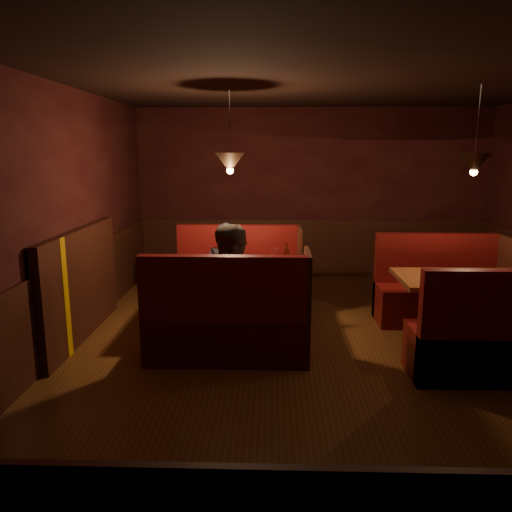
{
  "coord_description": "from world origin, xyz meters",
  "views": [
    {
      "loc": [
        -0.69,
        -5.17,
        2.18
      ],
      "look_at": [
        -0.88,
        0.65,
        0.95
      ],
      "focal_mm": 35.0,
      "sensor_mm": 36.0,
      "label": 1
    }
  ],
  "objects_px": {
    "main_table": "(232,280)",
    "main_bench_far": "(239,283)",
    "second_bench_near": "(498,345)",
    "diner_a": "(226,257)",
    "diner_b": "(235,273)",
    "main_bench_near": "(228,327)",
    "second_table": "(463,295)",
    "second_bench_far": "(439,294)"
  },
  "relations": [
    {
      "from": "second_bench_near",
      "to": "diner_a",
      "type": "distance_m",
      "value": 3.34
    },
    {
      "from": "main_bench_far",
      "to": "diner_a",
      "type": "height_order",
      "value": "diner_a"
    },
    {
      "from": "main_bench_far",
      "to": "second_bench_near",
      "type": "xyz_separation_m",
      "value": [
        2.62,
        -2.15,
        -0.01
      ]
    },
    {
      "from": "second_bench_near",
      "to": "diner_b",
      "type": "xyz_separation_m",
      "value": [
        -2.56,
        0.68,
        0.52
      ]
    },
    {
      "from": "main_bench_near",
      "to": "second_bench_near",
      "type": "distance_m",
      "value": 2.65
    },
    {
      "from": "second_bench_far",
      "to": "second_bench_near",
      "type": "distance_m",
      "value": 1.72
    },
    {
      "from": "main_bench_near",
      "to": "second_table",
      "type": "bearing_deg",
      "value": 10.62
    },
    {
      "from": "main_table",
      "to": "diner_b",
      "type": "xyz_separation_m",
      "value": [
        0.08,
        -0.58,
        0.24
      ]
    },
    {
      "from": "main_table",
      "to": "diner_b",
      "type": "bearing_deg",
      "value": -82.39
    },
    {
      "from": "second_bench_near",
      "to": "diner_b",
      "type": "bearing_deg",
      "value": 165.05
    },
    {
      "from": "main_table",
      "to": "main_bench_far",
      "type": "height_order",
      "value": "main_bench_far"
    },
    {
      "from": "main_bench_near",
      "to": "second_table",
      "type": "relative_size",
      "value": 1.2
    },
    {
      "from": "second_bench_far",
      "to": "diner_a",
      "type": "relative_size",
      "value": 0.98
    },
    {
      "from": "second_bench_far",
      "to": "main_bench_far",
      "type": "bearing_deg",
      "value": 170.69
    },
    {
      "from": "diner_a",
      "to": "main_bench_near",
      "type": "bearing_deg",
      "value": 104.71
    },
    {
      "from": "main_bench_far",
      "to": "second_table",
      "type": "bearing_deg",
      "value": -26.47
    },
    {
      "from": "main_table",
      "to": "diner_a",
      "type": "xyz_separation_m",
      "value": [
        -0.13,
        0.54,
        0.17
      ]
    },
    {
      "from": "second_table",
      "to": "second_bench_near",
      "type": "bearing_deg",
      "value": -87.8
    },
    {
      "from": "main_bench_far",
      "to": "main_table",
      "type": "bearing_deg",
      "value": -91.23
    },
    {
      "from": "main_bench_far",
      "to": "diner_b",
      "type": "xyz_separation_m",
      "value": [
        0.06,
        -1.46,
        0.51
      ]
    },
    {
      "from": "main_table",
      "to": "second_bench_far",
      "type": "height_order",
      "value": "second_bench_far"
    },
    {
      "from": "main_bench_near",
      "to": "diner_b",
      "type": "bearing_deg",
      "value": 79.41
    },
    {
      "from": "diner_b",
      "to": "second_table",
      "type": "bearing_deg",
      "value": 4.76
    },
    {
      "from": "second_bench_far",
      "to": "second_bench_near",
      "type": "bearing_deg",
      "value": -90.0
    },
    {
      "from": "main_table",
      "to": "main_bench_near",
      "type": "height_order",
      "value": "main_bench_near"
    },
    {
      "from": "main_bench_far",
      "to": "second_bench_near",
      "type": "relative_size",
      "value": 1.08
    },
    {
      "from": "second_table",
      "to": "diner_a",
      "type": "xyz_separation_m",
      "value": [
        -2.73,
        0.95,
        0.21
      ]
    },
    {
      "from": "second_table",
      "to": "second_bench_near",
      "type": "distance_m",
      "value": 0.89
    },
    {
      "from": "second_bench_near",
      "to": "main_bench_near",
      "type": "bearing_deg",
      "value": 171.88
    },
    {
      "from": "diner_b",
      "to": "second_bench_far",
      "type": "bearing_deg",
      "value": 22.77
    },
    {
      "from": "main_table",
      "to": "second_bench_far",
      "type": "distance_m",
      "value": 2.69
    },
    {
      "from": "second_table",
      "to": "second_bench_far",
      "type": "height_order",
      "value": "second_bench_far"
    },
    {
      "from": "main_bench_far",
      "to": "diner_b",
      "type": "distance_m",
      "value": 1.55
    },
    {
      "from": "second_bench_far",
      "to": "main_table",
      "type": "bearing_deg",
      "value": -170.2
    },
    {
      "from": "diner_a",
      "to": "diner_b",
      "type": "distance_m",
      "value": 1.14
    },
    {
      "from": "main_table",
      "to": "diner_a",
      "type": "height_order",
      "value": "diner_a"
    },
    {
      "from": "main_table",
      "to": "main_bench_near",
      "type": "bearing_deg",
      "value": -88.77
    },
    {
      "from": "main_bench_far",
      "to": "second_bench_near",
      "type": "height_order",
      "value": "main_bench_far"
    },
    {
      "from": "second_table",
      "to": "second_bench_far",
      "type": "distance_m",
      "value": 0.89
    },
    {
      "from": "main_table",
      "to": "diner_b",
      "type": "relative_size",
      "value": 0.89
    },
    {
      "from": "second_bench_near",
      "to": "second_bench_far",
      "type": "bearing_deg",
      "value": 90.0
    },
    {
      "from": "second_bench_far",
      "to": "diner_a",
      "type": "distance_m",
      "value": 2.81
    }
  ]
}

